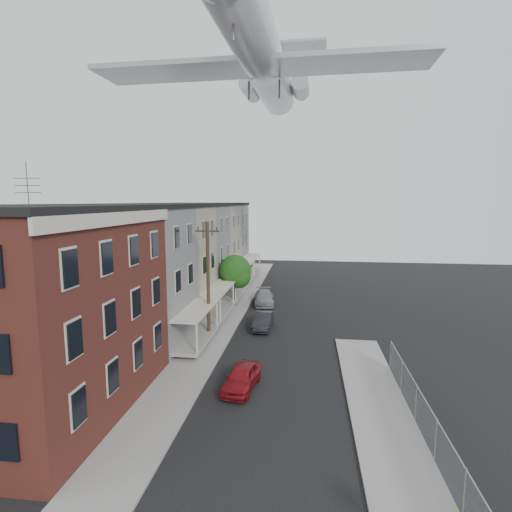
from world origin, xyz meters
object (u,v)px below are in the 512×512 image
(street_tree, at_px, (236,272))
(airplane, at_px, (263,62))
(utility_pole, at_px, (208,279))
(car_near, at_px, (242,377))
(car_mid, at_px, (263,321))
(car_far, at_px, (264,297))

(street_tree, distance_m, airplane, 19.13)
(utility_pole, distance_m, car_near, 9.43)
(car_near, distance_m, car_mid, 10.81)
(car_mid, bearing_deg, car_far, 96.66)
(street_tree, bearing_deg, car_near, -78.82)
(utility_pole, bearing_deg, airplane, 58.39)
(street_tree, height_order, car_far, street_tree)
(street_tree, distance_m, car_mid, 8.10)
(car_near, xyz_separation_m, car_mid, (0.00, 10.81, -0.01))
(utility_pole, relative_size, car_near, 2.31)
(utility_pole, bearing_deg, car_near, -63.57)
(street_tree, xyz_separation_m, car_far, (2.67, 1.21, -2.77))
(utility_pole, distance_m, airplane, 18.40)
(airplane, bearing_deg, car_far, 95.18)
(utility_pole, xyz_separation_m, car_far, (3.00, 11.13, -3.99))
(utility_pole, relative_size, car_far, 1.91)
(utility_pole, bearing_deg, street_tree, 88.11)
(utility_pole, relative_size, airplane, 0.30)
(street_tree, relative_size, car_far, 1.10)
(car_far, height_order, airplane, airplane)
(utility_pole, relative_size, street_tree, 1.73)
(car_mid, bearing_deg, street_tree, 118.08)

